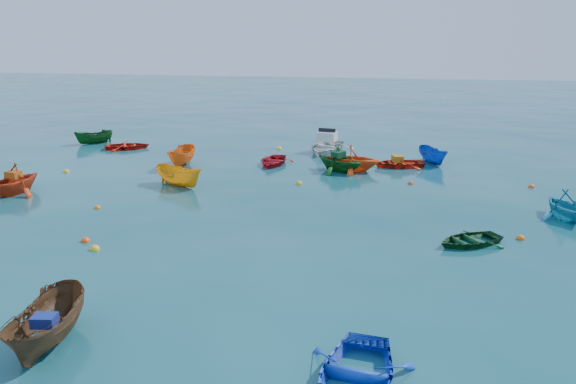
# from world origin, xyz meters

# --- Properties ---
(ground) EXTENTS (160.00, 160.00, 0.00)m
(ground) POSITION_xyz_m (0.00, 0.00, 0.00)
(ground) COLOR #0A414A
(ground) RESTS_ON ground
(sampan_brown_mid) EXTENTS (1.84, 3.63, 1.34)m
(sampan_brown_mid) POSITION_xyz_m (-3.54, -8.82, 0.00)
(sampan_brown_mid) COLOR brown
(sampan_brown_mid) RESTS_ON ground
(dinghy_orange_w) EXTENTS (3.12, 3.46, 1.60)m
(dinghy_orange_w) POSITION_xyz_m (-13.50, 3.56, 0.00)
(dinghy_orange_w) COLOR red
(dinghy_orange_w) RESTS_ON ground
(sampan_yellow_mid) EXTENTS (3.32, 2.42, 1.21)m
(sampan_yellow_mid) POSITION_xyz_m (-6.04, 6.49, 0.00)
(sampan_yellow_mid) COLOR #F1A515
(sampan_yellow_mid) RESTS_ON ground
(dinghy_green_e) EXTENTS (3.22, 2.99, 0.54)m
(dinghy_green_e) POSITION_xyz_m (7.79, 0.62, 0.00)
(dinghy_green_e) COLOR #0F411B
(dinghy_green_e) RESTS_ON ground
(dinghy_cyan_se) EXTENTS (2.90, 3.13, 1.36)m
(dinghy_cyan_se) POSITION_xyz_m (12.17, 4.54, 0.00)
(dinghy_cyan_se) COLOR teal
(dinghy_cyan_se) RESTS_ON ground
(dinghy_red_nw) EXTENTS (3.50, 3.04, 0.61)m
(dinghy_red_nw) POSITION_xyz_m (-13.08, 14.90, 0.00)
(dinghy_red_nw) COLOR red
(dinghy_red_nw) RESTS_ON ground
(sampan_orange_n) EXTENTS (1.38, 3.31, 1.26)m
(sampan_orange_n) POSITION_xyz_m (-7.55, 10.86, 0.00)
(sampan_orange_n) COLOR orange
(sampan_orange_n) RESTS_ON ground
(dinghy_green_n) EXTENTS (3.98, 3.86, 1.60)m
(dinghy_green_n) POSITION_xyz_m (1.83, 11.18, 0.00)
(dinghy_green_n) COLOR #135316
(dinghy_green_n) RESTS_ON ground
(dinghy_red_ne) EXTENTS (3.41, 2.79, 0.62)m
(dinghy_red_ne) POSITION_xyz_m (5.19, 13.01, 0.00)
(dinghy_red_ne) COLOR red
(dinghy_red_ne) RESTS_ON ground
(sampan_blue_far) EXTENTS (2.16, 3.05, 1.11)m
(sampan_blue_far) POSITION_xyz_m (7.22, 14.35, 0.00)
(sampan_blue_far) COLOR #0E43B6
(sampan_blue_far) RESTS_ON ground
(dinghy_red_far) EXTENTS (2.25, 3.07, 0.62)m
(dinghy_red_far) POSITION_xyz_m (-2.28, 12.18, 0.00)
(dinghy_red_far) COLOR #AF0E18
(dinghy_red_far) RESTS_ON ground
(dinghy_orange_far) EXTENTS (3.56, 3.22, 1.64)m
(dinghy_orange_far) POSITION_xyz_m (2.59, 11.50, 0.00)
(dinghy_orange_far) COLOR #F25316
(dinghy_orange_far) RESTS_ON ground
(sampan_green_far) EXTENTS (2.66, 2.60, 1.05)m
(sampan_green_far) POSITION_xyz_m (-16.30, 16.26, 0.00)
(sampan_green_far) COLOR #114B15
(sampan_green_far) RESTS_ON ground
(motorboat_white) EXTENTS (3.72, 4.73, 1.49)m
(motorboat_white) POSITION_xyz_m (0.45, 16.50, 0.00)
(motorboat_white) COLOR silver
(motorboat_white) RESTS_ON ground
(tarp_blue_a) EXTENTS (0.64, 0.52, 0.28)m
(tarp_blue_a) POSITION_xyz_m (-3.52, -8.97, 0.81)
(tarp_blue_a) COLOR navy
(tarp_blue_a) RESTS_ON sampan_brown_mid
(tarp_orange_a) EXTENTS (0.77, 0.63, 0.33)m
(tarp_orange_a) POSITION_xyz_m (-13.50, 3.61, 0.97)
(tarp_orange_a) COLOR #BB5513
(tarp_orange_a) RESTS_ON dinghy_orange_w
(tarp_green_b) EXTENTS (0.85, 0.91, 0.35)m
(tarp_green_b) POSITION_xyz_m (1.75, 11.23, 0.98)
(tarp_green_b) COLOR #104120
(tarp_green_b) RESTS_ON dinghy_green_n
(tarp_orange_b) EXTENTS (0.74, 0.87, 0.37)m
(tarp_orange_b) POSITION_xyz_m (5.09, 12.98, 0.49)
(tarp_orange_b) COLOR #C06D13
(tarp_orange_b) RESTS_ON dinghy_red_ne
(buoy_or_a) EXTENTS (0.35, 0.35, 0.35)m
(buoy_or_a) POSITION_xyz_m (-6.58, -1.85, 0.00)
(buoy_or_a) COLOR #FC510D
(buoy_or_a) RESTS_ON ground
(buoy_ye_a) EXTENTS (0.37, 0.37, 0.37)m
(buoy_ye_a) POSITION_xyz_m (-5.81, -2.55, 0.00)
(buoy_ye_a) COLOR yellow
(buoy_ye_a) RESTS_ON ground
(buoy_or_b) EXTENTS (0.33, 0.33, 0.33)m
(buoy_or_b) POSITION_xyz_m (9.82, 1.53, 0.00)
(buoy_or_b) COLOR orange
(buoy_or_b) RESTS_ON ground
(buoy_ye_b) EXTENTS (0.34, 0.34, 0.34)m
(buoy_ye_b) POSITION_xyz_m (-13.50, 8.09, 0.00)
(buoy_ye_b) COLOR yellow
(buoy_ye_b) RESTS_ON ground
(buoy_or_c) EXTENTS (0.29, 0.29, 0.29)m
(buoy_or_c) POSITION_xyz_m (-8.28, 2.10, 0.00)
(buoy_or_c) COLOR orange
(buoy_or_c) RESTS_ON ground
(buoy_ye_c) EXTENTS (0.36, 0.36, 0.36)m
(buoy_ye_c) POSITION_xyz_m (0.03, 7.97, 0.00)
(buoy_ye_c) COLOR yellow
(buoy_ye_c) RESTS_ON ground
(buoy_or_d) EXTENTS (0.32, 0.32, 0.32)m
(buoy_or_d) POSITION_xyz_m (11.93, 9.61, 0.00)
(buoy_or_d) COLOR #FE5B0D
(buoy_or_d) RESTS_ON ground
(buoy_ye_d) EXTENTS (0.38, 0.38, 0.38)m
(buoy_ye_d) POSITION_xyz_m (-2.84, 16.71, 0.00)
(buoy_ye_d) COLOR yellow
(buoy_ye_d) RESTS_ON ground
(buoy_or_e) EXTENTS (0.30, 0.30, 0.30)m
(buoy_or_e) POSITION_xyz_m (5.80, 9.09, 0.00)
(buoy_or_e) COLOR #E14E0C
(buoy_or_e) RESTS_ON ground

